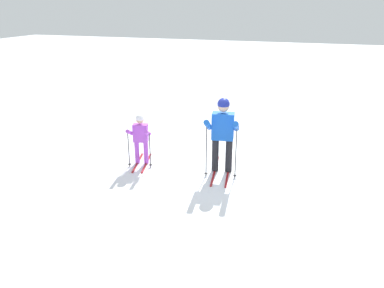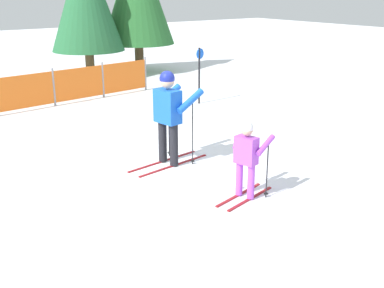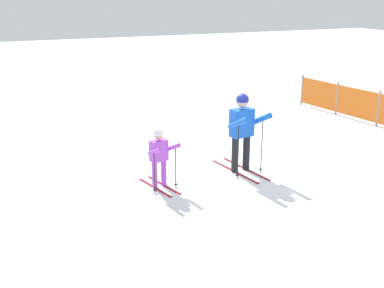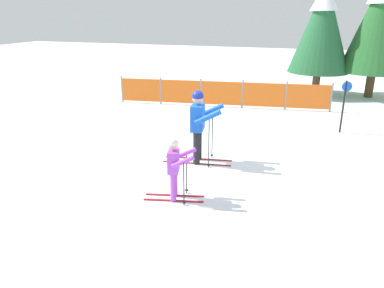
{
  "view_description": "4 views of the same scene",
  "coord_description": "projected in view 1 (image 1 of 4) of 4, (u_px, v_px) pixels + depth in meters",
  "views": [
    {
      "loc": [
        7.43,
        1.76,
        3.58
      ],
      "look_at": [
        0.17,
        -0.64,
        0.67
      ],
      "focal_mm": 35.0,
      "sensor_mm": 36.0,
      "label": 1
    },
    {
      "loc": [
        -4.46,
        -6.92,
        3.07
      ],
      "look_at": [
        -0.31,
        -1.09,
        0.71
      ],
      "focal_mm": 45.0,
      "sensor_mm": 36.0,
      "label": 2
    },
    {
      "loc": [
        8.42,
        -4.8,
        3.74
      ],
      "look_at": [
        0.38,
        -1.34,
        0.91
      ],
      "focal_mm": 45.0,
      "sensor_mm": 36.0,
      "label": 3
    },
    {
      "loc": [
        2.44,
        -7.79,
        3.33
      ],
      "look_at": [
        0.01,
        -0.64,
        0.66
      ],
      "focal_mm": 35.0,
      "sensor_mm": 36.0,
      "label": 4
    }
  ],
  "objects": [
    {
      "name": "ground_plane",
      "position": [
        221.0,
        172.0,
        8.39
      ],
      "size": [
        60.0,
        60.0,
        0.0
      ],
      "primitive_type": "plane",
      "color": "white"
    },
    {
      "name": "skier_adult",
      "position": [
        223.0,
        129.0,
        8.06
      ],
      "size": [
        1.63,
        0.79,
        1.69
      ],
      "rotation": [
        0.0,
        0.0,
        0.16
      ],
      "color": "maroon",
      "rests_on": "ground_plane"
    },
    {
      "name": "skier_child",
      "position": [
        140.0,
        135.0,
        8.6
      ],
      "size": [
        1.16,
        0.6,
        1.2
      ],
      "rotation": [
        0.0,
        0.0,
        0.24
      ],
      "color": "maroon",
      "rests_on": "ground_plane"
    }
  ]
}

